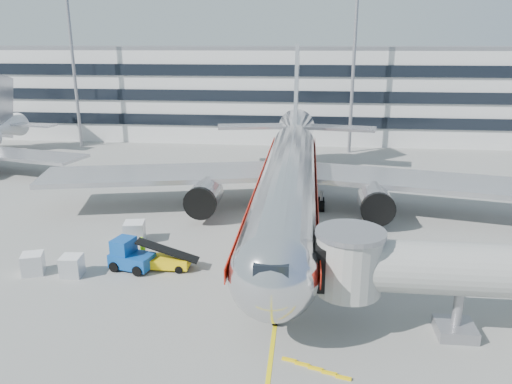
# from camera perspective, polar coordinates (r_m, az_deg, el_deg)

# --- Properties ---
(ground) EXTENTS (180.00, 180.00, 0.00)m
(ground) POSITION_cam_1_polar(r_m,az_deg,el_deg) (38.25, 3.02, -8.59)
(ground) COLOR gray
(ground) RESTS_ON ground
(lead_in_line) EXTENTS (0.25, 70.00, 0.01)m
(lead_in_line) POSITION_cam_1_polar(r_m,az_deg,el_deg) (47.47, 3.67, -3.41)
(lead_in_line) COLOR yellow
(lead_in_line) RESTS_ON ground
(main_jet) EXTENTS (50.95, 48.70, 16.06)m
(main_jet) POSITION_cam_1_polar(r_m,az_deg,el_deg) (47.84, 3.86, 2.06)
(main_jet) COLOR silver
(main_jet) RESTS_ON ground
(jet_bridge) EXTENTS (17.80, 4.50, 7.00)m
(jet_bridge) POSITION_cam_1_polar(r_m,az_deg,el_deg) (31.17, 25.50, -8.63)
(jet_bridge) COLOR silver
(jet_bridge) RESTS_ON ground
(terminal) EXTENTS (150.00, 24.25, 15.60)m
(terminal) POSITION_cam_1_polar(r_m,az_deg,el_deg) (92.87, 5.07, 11.47)
(terminal) COLOR silver
(terminal) RESTS_ON ground
(light_mast_west) EXTENTS (2.40, 1.20, 25.45)m
(light_mast_west) POSITION_cam_1_polar(r_m,az_deg,el_deg) (84.84, -20.28, 14.82)
(light_mast_west) COLOR gray
(light_mast_west) RESTS_ON ground
(light_mast_centre) EXTENTS (2.40, 1.20, 25.45)m
(light_mast_centre) POSITION_cam_1_polar(r_m,az_deg,el_deg) (76.79, 11.17, 15.40)
(light_mast_centre) COLOR gray
(light_mast_centre) RESTS_ON ground
(belt_loader) EXTENTS (4.65, 1.70, 2.23)m
(belt_loader) POSITION_cam_1_polar(r_m,az_deg,el_deg) (38.49, -10.89, -7.68)
(belt_loader) COLOR yellow
(belt_loader) RESTS_ON ground
(baggage_tug) EXTENTS (3.49, 2.66, 2.35)m
(baggage_tug) POSITION_cam_1_polar(r_m,az_deg,el_deg) (38.75, -14.26, -7.10)
(baggage_tug) COLOR #0D4599
(baggage_tug) RESTS_ON ground
(cargo_container_left) EXTENTS (1.88, 1.88, 1.56)m
(cargo_container_left) POSITION_cam_1_polar(r_m,az_deg,el_deg) (40.39, -24.13, -7.48)
(cargo_container_left) COLOR silver
(cargo_container_left) RESTS_ON ground
(cargo_container_right) EXTENTS (1.91, 1.91, 1.75)m
(cargo_container_right) POSITION_cam_1_polar(r_m,az_deg,el_deg) (43.77, -13.70, -4.44)
(cargo_container_right) COLOR silver
(cargo_container_right) RESTS_ON ground
(cargo_container_front) EXTENTS (1.56, 1.56, 1.53)m
(cargo_container_front) POSITION_cam_1_polar(r_m,az_deg,el_deg) (39.01, -20.30, -7.92)
(cargo_container_front) COLOR silver
(cargo_container_front) RESTS_ON ground
(ramp_worker) EXTENTS (0.67, 0.72, 1.66)m
(ramp_worker) POSITION_cam_1_polar(r_m,az_deg,el_deg) (40.70, -12.83, -6.11)
(ramp_worker) COLOR #92FF1A
(ramp_worker) RESTS_ON ground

